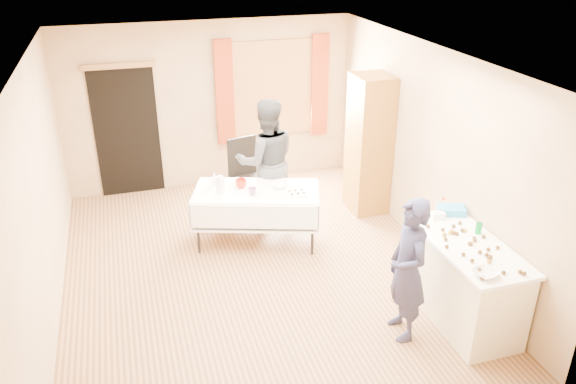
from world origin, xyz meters
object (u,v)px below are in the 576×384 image
object	(u,v)px
cabinet	(369,145)
woman	(267,161)
party_table	(257,211)
counter	(463,281)
girl	(408,270)
chair	(249,190)

from	to	relation	value
cabinet	woman	size ratio (longest dim) A/B	1.13
party_table	woman	distance (m)	0.78
counter	girl	xyz separation A→B (m)	(-0.71, -0.07, 0.31)
counter	chair	distance (m)	3.49
chair	girl	xyz separation A→B (m)	(0.87, -3.18, 0.44)
chair	girl	bearing A→B (deg)	-89.96
girl	counter	bearing A→B (deg)	99.38
cabinet	chair	size ratio (longest dim) A/B	1.84
cabinet	girl	size ratio (longest dim) A/B	1.31
cabinet	woman	distance (m)	1.50
girl	woman	distance (m)	2.92
chair	woman	bearing A→B (deg)	-75.78
counter	chair	bearing A→B (deg)	116.95
chair	counter	bearing A→B (deg)	-78.34
cabinet	chair	bearing A→B (deg)	165.74
cabinet	woman	world-z (taller)	cabinet
cabinet	woman	xyz separation A→B (m)	(-1.49, 0.09, -0.11)
cabinet	counter	bearing A→B (deg)	-92.13
girl	woman	xyz separation A→B (m)	(-0.68, 2.84, 0.12)
party_table	counter	bearing A→B (deg)	-34.20
counter	girl	world-z (taller)	girl
cabinet	party_table	distance (m)	1.93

